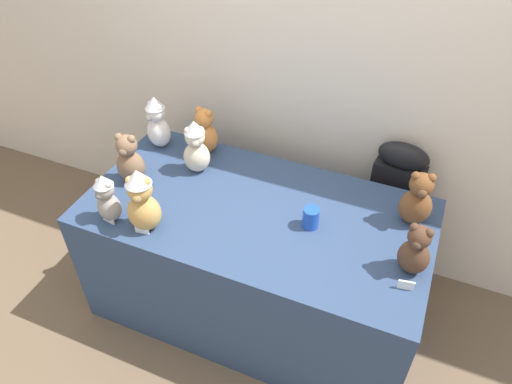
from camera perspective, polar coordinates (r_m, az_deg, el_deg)
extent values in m
plane|color=brown|center=(2.92, -1.99, -16.63)|extent=(10.00, 10.00, 0.00)
cube|color=silver|center=(2.72, 5.99, 15.38)|extent=(7.00, 0.08, 2.60)
cube|color=navy|center=(2.74, 0.00, -8.13)|extent=(1.77, 0.91, 0.79)
cube|color=black|center=(3.03, 15.27, -3.24)|extent=(0.29, 0.15, 0.84)
ellipsoid|color=black|center=(2.73, 17.03, 4.10)|extent=(0.29, 0.15, 0.15)
ellipsoid|color=tan|center=(2.36, -13.03, -2.37)|extent=(0.19, 0.18, 0.20)
sphere|color=tan|center=(2.26, -13.58, 0.34)|extent=(0.12, 0.12, 0.12)
sphere|color=tan|center=(2.25, -14.65, 1.30)|extent=(0.04, 0.04, 0.04)
sphere|color=tan|center=(2.22, -12.87, 1.18)|extent=(0.04, 0.04, 0.04)
sphere|color=olive|center=(2.24, -13.90, -0.71)|extent=(0.05, 0.05, 0.05)
cone|color=silver|center=(2.22, -13.86, 1.74)|extent=(0.12, 0.12, 0.08)
ellipsoid|color=brown|center=(2.46, 18.27, -1.67)|extent=(0.18, 0.16, 0.19)
sphere|color=brown|center=(2.37, 18.97, 0.85)|extent=(0.11, 0.11, 0.11)
sphere|color=brown|center=(2.34, 18.36, 1.80)|extent=(0.04, 0.04, 0.04)
sphere|color=brown|center=(2.35, 20.05, 1.57)|extent=(0.04, 0.04, 0.04)
sphere|color=brown|center=(2.34, 18.99, -0.10)|extent=(0.05, 0.05, 0.05)
ellipsoid|color=#D17F3D|center=(2.82, -5.94, 6.38)|extent=(0.17, 0.15, 0.18)
sphere|color=#D17F3D|center=(2.74, -6.13, 8.68)|extent=(0.11, 0.11, 0.11)
sphere|color=#D17F3D|center=(2.74, -6.75, 9.62)|extent=(0.04, 0.04, 0.04)
sphere|color=#D17F3D|center=(2.70, -5.64, 9.23)|extent=(0.04, 0.04, 0.04)
sphere|color=#A06536|center=(2.72, -6.73, 8.07)|extent=(0.05, 0.05, 0.05)
ellipsoid|color=white|center=(2.90, -11.39, 6.93)|extent=(0.18, 0.16, 0.18)
sphere|color=white|center=(2.83, -11.75, 9.18)|extent=(0.11, 0.11, 0.11)
sphere|color=white|center=(2.83, -12.32, 10.12)|extent=(0.04, 0.04, 0.04)
sphere|color=white|center=(2.79, -11.41, 9.70)|extent=(0.04, 0.04, 0.04)
sphere|color=#B4B3AF|center=(2.81, -12.43, 8.60)|extent=(0.05, 0.05, 0.05)
cone|color=silver|center=(2.80, -11.93, 10.31)|extent=(0.11, 0.11, 0.07)
ellipsoid|color=beige|center=(2.67, -7.00, 4.12)|extent=(0.19, 0.18, 0.18)
sphere|color=beige|center=(2.59, -7.23, 6.46)|extent=(0.11, 0.11, 0.11)
sphere|color=beige|center=(2.57, -8.05, 7.18)|extent=(0.04, 0.04, 0.04)
sphere|color=beige|center=(2.57, -6.56, 7.28)|extent=(0.04, 0.04, 0.04)
sphere|color=#ABA08A|center=(2.56, -7.22, 5.71)|extent=(0.04, 0.04, 0.04)
cone|color=silver|center=(2.56, -7.35, 7.65)|extent=(0.11, 0.11, 0.07)
ellipsoid|color=#7F6047|center=(2.66, -14.54, 2.94)|extent=(0.17, 0.15, 0.19)
sphere|color=#7F6047|center=(2.58, -15.05, 5.36)|extent=(0.11, 0.11, 0.11)
sphere|color=#7F6047|center=(2.57, -15.92, 6.24)|extent=(0.04, 0.04, 0.04)
sphere|color=#7F6047|center=(2.54, -14.51, 6.08)|extent=(0.04, 0.04, 0.04)
sphere|color=brown|center=(2.56, -15.44, 4.56)|extent=(0.05, 0.05, 0.05)
ellipsoid|color=gray|center=(2.47, -16.92, -1.72)|extent=(0.14, 0.12, 0.15)
sphere|color=gray|center=(2.39, -17.44, 0.28)|extent=(0.09, 0.09, 0.09)
sphere|color=gray|center=(2.39, -18.09, 1.17)|extent=(0.03, 0.03, 0.03)
sphere|color=gray|center=(2.35, -17.12, 0.72)|extent=(0.03, 0.03, 0.03)
sphere|color=slate|center=(2.38, -18.04, -0.40)|extent=(0.04, 0.04, 0.04)
cone|color=silver|center=(2.36, -17.70, 1.30)|extent=(0.10, 0.10, 0.06)
ellipsoid|color=#4C3323|center=(2.23, 18.08, -7.30)|extent=(0.15, 0.13, 0.17)
sphere|color=#4C3323|center=(2.14, 18.77, -5.03)|extent=(0.10, 0.10, 0.10)
sphere|color=#4C3323|center=(2.12, 18.19, -3.98)|extent=(0.04, 0.04, 0.04)
sphere|color=#4C3323|center=(2.11, 19.82, -4.56)|extent=(0.04, 0.04, 0.04)
sphere|color=#412E23|center=(2.12, 18.41, -5.95)|extent=(0.04, 0.04, 0.04)
cylinder|color=blue|center=(2.35, 6.48, -3.04)|extent=(0.08, 0.08, 0.11)
cube|color=white|center=(2.39, -13.32, -4.31)|extent=(0.07, 0.02, 0.05)
cube|color=white|center=(2.49, -17.05, -3.00)|extent=(0.07, 0.02, 0.05)
cube|color=white|center=(2.20, 17.29, -10.45)|extent=(0.07, 0.02, 0.05)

